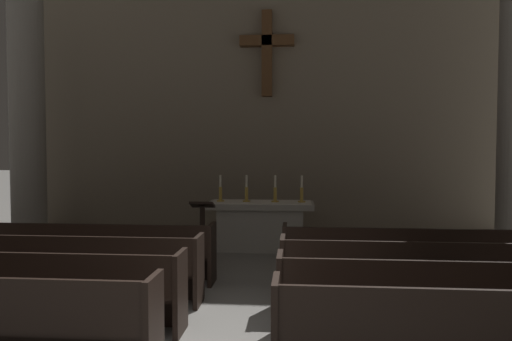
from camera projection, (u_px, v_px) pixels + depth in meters
pew_left_row_2 at (22, 289)px, 5.62m from camera, size 3.84×0.50×0.95m
pew_left_row_3 at (64, 267)px, 6.64m from camera, size 3.84×0.50×0.95m
pew_left_row_4 at (95, 252)px, 7.66m from camera, size 3.84×0.50×0.95m
pew_right_row_1 at (492, 337)px, 4.18m from camera, size 3.84×0.50×0.95m
pew_right_row_2 at (454, 300)px, 5.20m from camera, size 3.84×0.50×0.95m
pew_right_row_3 at (428, 275)px, 6.22m from camera, size 3.84×0.50×0.95m
pew_right_row_4 at (410, 258)px, 7.24m from camera, size 3.84×0.50×0.95m
column_left_second at (27, 81)px, 10.61m from camera, size 1.13×1.13×7.39m
altar at (261, 224)px, 10.04m from camera, size 2.20×0.90×1.01m
candlestick_outer_left at (220, 193)px, 10.08m from camera, size 0.16×0.16×0.56m
candlestick_inner_left at (246, 193)px, 10.03m from camera, size 0.16×0.16×0.56m
candlestick_inner_right at (275, 194)px, 9.98m from camera, size 0.16×0.16×0.56m
candlestick_outer_right at (302, 194)px, 9.94m from camera, size 0.16×0.16×0.56m
apse_with_cross at (268, 72)px, 12.10m from camera, size 11.64×0.50×8.10m
lectern at (202, 233)px, 8.93m from camera, size 0.44×0.36×1.15m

